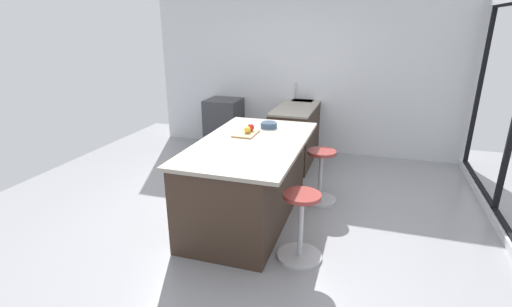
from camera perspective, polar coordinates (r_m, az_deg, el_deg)
name	(u,v)px	position (r m, az deg, el deg)	size (l,w,h in m)	color
ground_plane	(257,216)	(4.52, 0.09, -9.57)	(7.12, 7.12, 0.00)	gray
interior_partition_left	(303,75)	(6.68, 7.25, 11.77)	(0.12, 5.39, 2.67)	silver
sink_cabinet	(300,128)	(6.51, 6.69, 3.84)	(2.11, 0.60, 1.21)	#38281E
oven_range	(224,124)	(6.90, -4.88, 4.59)	(0.60, 0.61, 0.90)	#38383D
kitchen_island	(248,179)	(4.34, -1.23, -3.92)	(2.08, 1.15, 0.94)	#38281E
stool_by_window	(320,178)	(4.83, 9.79, -3.64)	(0.44, 0.44, 0.69)	#B7B7BC
stool_middle	(301,228)	(3.67, 6.83, -11.26)	(0.44, 0.44, 0.69)	#B7B7BC
cutting_board	(246,134)	(4.42, -1.53, 3.07)	(0.36, 0.24, 0.02)	tan
apple_yellow	(247,130)	(4.40, -1.33, 3.67)	(0.08, 0.08, 0.08)	gold
apple_red	(251,127)	(4.49, -0.81, 4.03)	(0.09, 0.09, 0.09)	red
fruit_bowl	(269,125)	(4.72, 1.96, 4.45)	(0.21, 0.21, 0.07)	#334C6B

